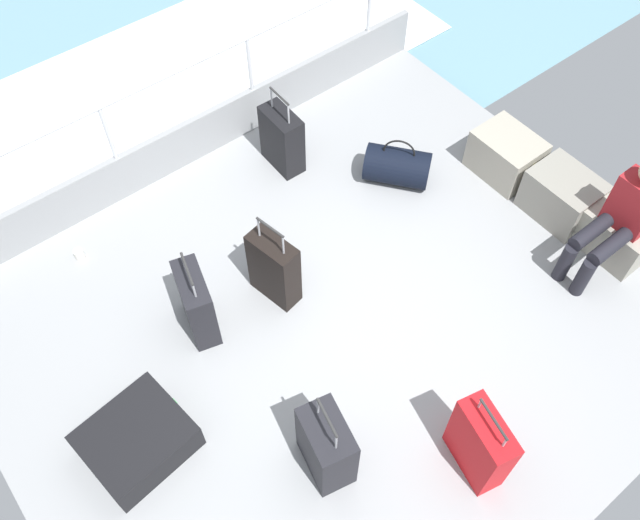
% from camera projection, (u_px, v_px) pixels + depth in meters
% --- Properties ---
extents(ground_plane, '(4.40, 5.20, 0.06)m').
position_uv_depth(ground_plane, '(343.00, 318.00, 5.30)').
color(ground_plane, '#939699').
extents(gunwale_port, '(0.06, 5.20, 0.45)m').
position_uv_depth(gunwale_port, '(191.00, 140.00, 6.07)').
color(gunwale_port, '#939699').
rests_on(gunwale_port, ground_plane).
extents(railing_port, '(0.04, 4.20, 1.02)m').
position_uv_depth(railing_port, '(181.00, 92.00, 5.62)').
color(railing_port, silver).
rests_on(railing_port, ground_plane).
extents(sea_wake, '(12.00, 12.00, 0.01)m').
position_uv_depth(sea_wake, '(128.00, 103.00, 7.18)').
color(sea_wake, '#6B99A8').
rests_on(sea_wake, ground_plane).
extents(cargo_crate_0, '(0.61, 0.44, 0.40)m').
position_uv_depth(cargo_crate_0, '(506.00, 155.00, 6.00)').
color(cargo_crate_0, '#9E9989').
rests_on(cargo_crate_0, ground_plane).
extents(cargo_crate_1, '(0.61, 0.44, 0.42)m').
position_uv_depth(cargo_crate_1, '(562.00, 196.00, 5.72)').
color(cargo_crate_1, gray).
rests_on(cargo_crate_1, ground_plane).
extents(cargo_crate_2, '(0.57, 0.39, 0.39)m').
position_uv_depth(cargo_crate_2, '(618.00, 235.00, 5.49)').
color(cargo_crate_2, gray).
rests_on(cargo_crate_2, ground_plane).
extents(passenger_seated, '(0.34, 0.66, 1.09)m').
position_uv_depth(passenger_seated, '(621.00, 217.00, 5.12)').
color(passenger_seated, maroon).
rests_on(passenger_seated, ground_plane).
extents(suitcase_0, '(0.49, 0.31, 0.77)m').
position_uv_depth(suitcase_0, '(197.00, 303.00, 4.99)').
color(suitcase_0, black).
rests_on(suitcase_0, ground_plane).
extents(suitcase_1, '(0.43, 0.25, 0.84)m').
position_uv_depth(suitcase_1, '(274.00, 269.00, 5.15)').
color(suitcase_1, black).
rests_on(suitcase_1, ground_plane).
extents(suitcase_2, '(0.42, 0.23, 0.80)m').
position_uv_depth(suitcase_2, '(282.00, 139.00, 5.98)').
color(suitcase_2, black).
rests_on(suitcase_2, ground_plane).
extents(suitcase_3, '(0.48, 0.29, 0.75)m').
position_uv_depth(suitcase_3, '(480.00, 444.00, 4.36)').
color(suitcase_3, red).
rests_on(suitcase_3, ground_plane).
extents(suitcase_4, '(0.67, 0.74, 0.26)m').
position_uv_depth(suitcase_4, '(137.00, 440.00, 4.57)').
color(suitcase_4, black).
rests_on(suitcase_4, ground_plane).
extents(suitcase_5, '(0.46, 0.34, 0.80)m').
position_uv_depth(suitcase_5, '(326.00, 446.00, 4.37)').
color(suitcase_5, black).
rests_on(suitcase_5, ground_plane).
extents(duffel_bag, '(0.65, 0.61, 0.48)m').
position_uv_depth(duffel_bag, '(397.00, 166.00, 5.97)').
color(duffel_bag, black).
rests_on(duffel_bag, ground_plane).
extents(paper_cup, '(0.08, 0.08, 0.10)m').
position_uv_depth(paper_cup, '(79.00, 254.00, 5.56)').
color(paper_cup, white).
rests_on(paper_cup, ground_plane).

